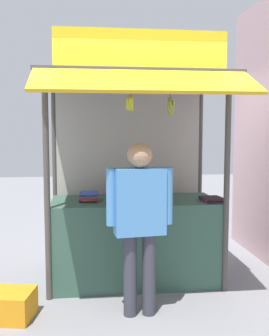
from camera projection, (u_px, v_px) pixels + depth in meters
ground_plane at (134, 280)px, 4.42m from camera, size 20.00×20.00×0.00m
stall_counter at (134, 240)px, 4.38m from camera, size 1.81×0.79×0.91m
stall_structure at (133, 137)px, 4.42m from camera, size 2.01×1.72×2.60m
water_bottle_mid_left at (141, 186)px, 4.40m from camera, size 0.09×0.09×0.31m
water_bottle_center at (111, 185)px, 4.62m from camera, size 0.07×0.07×0.25m
water_bottle_front_right at (166, 189)px, 4.41m from camera, size 0.06×0.06×0.22m
water_bottle_far_right at (132, 189)px, 4.38m from camera, size 0.07×0.07×0.24m
water_bottle_mid_right at (140, 185)px, 4.66m from camera, size 0.07×0.07×0.25m
water_bottle_back_right at (127, 187)px, 4.55m from camera, size 0.07×0.07×0.23m
magazine_stack_far_left at (212, 199)px, 4.23m from camera, size 0.25×0.31×0.04m
magazine_stack_right at (89, 197)px, 4.26m from camera, size 0.22×0.29×0.09m
magazine_stack_back_left at (138, 201)px, 4.01m from camera, size 0.20×0.29×0.08m
banana_bunch_rightmost at (170, 107)px, 3.78m from camera, size 0.10×0.10×0.31m
banana_bunch_inner_left at (130, 103)px, 3.73m from camera, size 0.09×0.10×0.27m
vendor_person at (140, 213)px, 3.51m from camera, size 0.59×0.24×1.57m
plastic_crate at (13, 305)px, 3.51m from camera, size 0.42×0.42×0.25m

